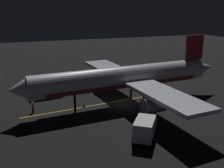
{
  "coord_description": "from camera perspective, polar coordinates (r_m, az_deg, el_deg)",
  "views": [
    {
      "loc": [
        -36.82,
        16.15,
        14.79
      ],
      "look_at": [
        0.0,
        2.0,
        3.5
      ],
      "focal_mm": 42.66,
      "sensor_mm": 36.0,
      "label": 1
    }
  ],
  "objects": [
    {
      "name": "airliner",
      "position": [
        41.85,
        3.28,
        1.26
      ],
      "size": [
        32.07,
        35.51,
        10.36
      ],
      "color": "silver",
      "rests_on": "ground_plane"
    },
    {
      "name": "ground_plane",
      "position": [
        42.88,
        2.5,
        -4.37
      ],
      "size": [
        180.0,
        180.0,
        0.2
      ],
      "primitive_type": "cube",
      "color": "black"
    },
    {
      "name": "catering_truck",
      "position": [
        31.74,
        7.17,
        -9.33
      ],
      "size": [
        5.63,
        4.99,
        2.57
      ],
      "color": "silver",
      "rests_on": "ground_plane"
    },
    {
      "name": "ground_crew_worker",
      "position": [
        40.73,
        -16.61,
        -4.69
      ],
      "size": [
        0.4,
        0.4,
        1.74
      ],
      "color": "black",
      "rests_on": "ground_plane"
    },
    {
      "name": "traffic_cone_near_left",
      "position": [
        39.37,
        -2.15,
        -5.72
      ],
      "size": [
        0.5,
        0.5,
        0.55
      ],
      "color": "#EA590F",
      "rests_on": "ground_plane"
    },
    {
      "name": "apron_guide_stripe",
      "position": [
        42.47,
        -3.05,
        -4.43
      ],
      "size": [
        2.77,
        23.76,
        0.01
      ],
      "primitive_type": "cube",
      "rotation": [
        0.0,
        0.0,
        0.11
      ],
      "color": "gold",
      "rests_on": "ground_plane"
    },
    {
      "name": "baggage_truck",
      "position": [
        47.46,
        -13.43,
        -1.2
      ],
      "size": [
        3.11,
        5.89,
        2.16
      ],
      "color": "silver",
      "rests_on": "ground_plane"
    },
    {
      "name": "traffic_cone_near_right",
      "position": [
        41.67,
        -6.1,
        -4.55
      ],
      "size": [
        0.5,
        0.5,
        0.55
      ],
      "color": "#EA590F",
      "rests_on": "ground_plane"
    }
  ]
}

